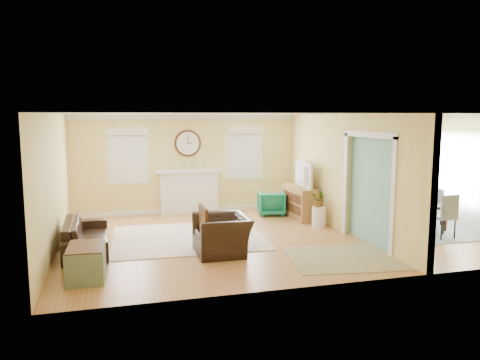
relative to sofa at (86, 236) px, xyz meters
name	(u,v)px	position (x,y,z in m)	size (l,w,h in m)	color
floor	(279,236)	(3.95, 0.13, -0.30)	(9.00, 9.00, 0.00)	#B06630
wall_back	(242,162)	(3.95, 3.13, 1.00)	(9.00, 0.02, 2.60)	tan
wall_front	(349,200)	(3.95, -2.87, 1.00)	(9.00, 0.02, 2.60)	tan
wall_left	(54,184)	(-0.55, 0.13, 1.00)	(0.02, 6.00, 2.60)	tan
wall_right	(459,170)	(8.45, 0.13, 1.00)	(0.02, 6.00, 2.60)	tan
ceiling	(281,114)	(3.95, 0.13, 2.30)	(9.00, 6.00, 0.02)	white
partition	(339,170)	(5.46, 0.41, 1.06)	(0.17, 6.00, 2.60)	tan
fireplace	(189,191)	(2.45, 3.01, 0.30)	(1.70, 0.30, 1.17)	white
wall_clock	(188,143)	(2.45, 3.09, 1.55)	(0.70, 0.07, 0.70)	#482813
window_left	(127,152)	(0.90, 3.08, 1.36)	(1.05, 0.13, 1.42)	white
window_right	(244,149)	(4.00, 3.08, 1.36)	(1.05, 0.13, 1.42)	white
french_doors	(456,178)	(8.41, 0.13, 0.80)	(0.06, 1.70, 2.20)	white
pendant	(405,132)	(6.95, 0.13, 1.91)	(0.30, 0.30, 0.55)	gold
rug_cream	(188,237)	(2.02, 0.45, -0.29)	(3.09, 2.68, 0.02)	#F2E3CC
rug_jute	(345,258)	(4.54, -1.73, -0.29)	(2.00, 1.64, 0.01)	#978861
rug_grey	(409,225)	(7.25, 0.22, -0.29)	(2.61, 3.26, 0.01)	slate
sofa	(86,236)	(0.00, 0.00, 0.00)	(2.03, 0.79, 0.59)	black
eames_chair	(222,235)	(2.46, -0.83, 0.06)	(1.10, 0.96, 0.72)	black
green_chair	(271,203)	(4.48, 2.20, 0.01)	(0.66, 0.67, 0.61)	#086440
trunk	(86,262)	(0.08, -1.60, -0.03)	(0.59, 0.94, 0.53)	slate
credenza	(300,202)	(5.06, 1.67, 0.10)	(0.46, 1.36, 0.80)	olive
tv	(300,174)	(5.04, 1.67, 0.82)	(1.09, 0.14, 0.63)	black
garden_stool	(319,217)	(5.12, 0.67, -0.06)	(0.32, 0.32, 0.47)	white
potted_plant	(319,199)	(5.12, 0.67, 0.37)	(0.35, 0.30, 0.39)	#337F33
dining_table	(410,213)	(7.25, 0.22, 0.00)	(1.68, 0.94, 0.59)	#482813
dining_chair_n	(386,196)	(7.34, 1.37, 0.21)	(0.43, 0.43, 0.86)	slate
dining_chair_s	(443,212)	(7.21, -0.95, 0.26)	(0.43, 0.43, 0.94)	slate
dining_chair_w	(388,203)	(6.59, 0.12, 0.28)	(0.52, 0.52, 0.98)	white
dining_chair_e	(432,204)	(7.80, 0.18, 0.21)	(0.44, 0.44, 0.86)	slate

